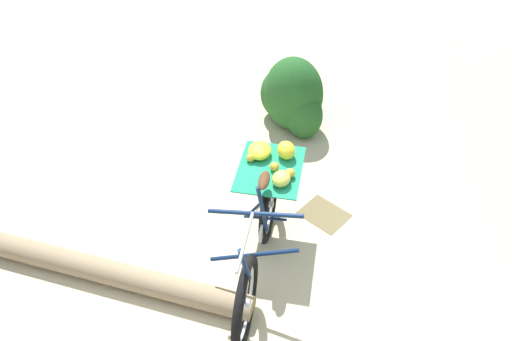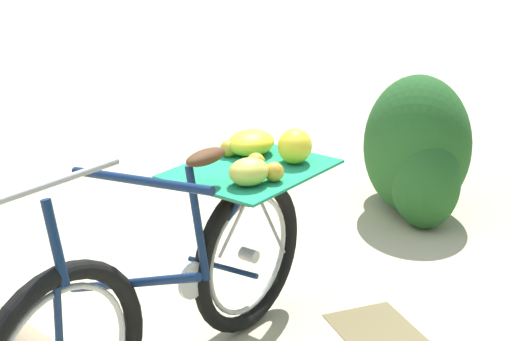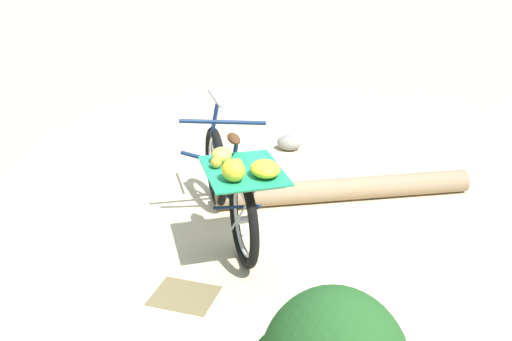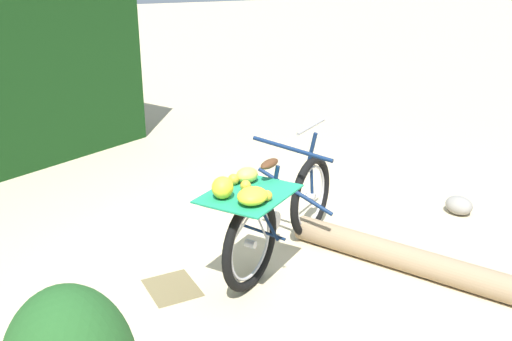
# 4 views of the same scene
# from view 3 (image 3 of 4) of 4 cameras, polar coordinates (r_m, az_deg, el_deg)

# --- Properties ---
(ground_plane) EXTENTS (60.00, 60.00, 0.00)m
(ground_plane) POSITION_cam_3_polar(r_m,az_deg,el_deg) (4.94, -1.60, -5.36)
(ground_plane) COLOR beige
(bicycle) EXTENTS (1.20, 1.67, 1.03)m
(bicycle) POSITION_cam_3_polar(r_m,az_deg,el_deg) (4.53, -2.55, -1.46)
(bicycle) COLOR black
(bicycle) RESTS_ON ground_plane
(fallen_log) EXTENTS (2.27, 1.27, 0.21)m
(fallen_log) POSITION_cam_3_polar(r_m,az_deg,el_deg) (5.38, 8.88, -1.87)
(fallen_log) COLOR #937A5B
(fallen_log) RESTS_ON ground_plane
(path_stone) EXTENTS (0.28, 0.23, 0.17)m
(path_stone) POSITION_cam_3_polar(r_m,az_deg,el_deg) (6.53, 3.35, 2.82)
(path_stone) COLOR gray
(path_stone) RESTS_ON ground_plane
(leaf_litter_patch) EXTENTS (0.44, 0.36, 0.01)m
(leaf_litter_patch) POSITION_cam_3_polar(r_m,az_deg,el_deg) (4.08, -7.24, -12.38)
(leaf_litter_patch) COLOR olive
(leaf_litter_patch) RESTS_ON ground_plane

